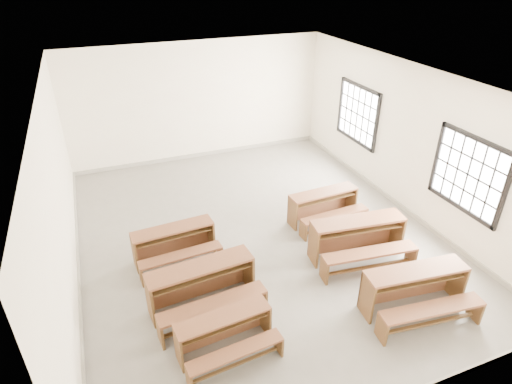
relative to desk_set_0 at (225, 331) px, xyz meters
name	(u,v)px	position (x,y,z in m)	size (l,w,h in m)	color
room	(261,137)	(1.60, 2.60, 1.78)	(8.50, 8.50, 3.20)	gray
desk_set_0	(225,331)	(0.00, 0.00, 0.00)	(1.46, 0.84, 0.63)	brown
desk_set_1	(202,284)	(-0.05, 1.01, 0.09)	(1.81, 1.05, 0.78)	brown
desk_set_2	(175,242)	(-0.22, 2.39, 0.03)	(1.57, 0.89, 0.68)	brown
desk_set_3	(415,287)	(3.11, -0.32, 0.08)	(1.78, 1.07, 0.76)	brown
desk_set_4	(358,236)	(3.02, 1.20, 0.10)	(1.88, 1.13, 0.80)	brown
desk_set_5	(324,204)	(3.07, 2.56, 0.03)	(1.57, 0.88, 0.69)	brown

